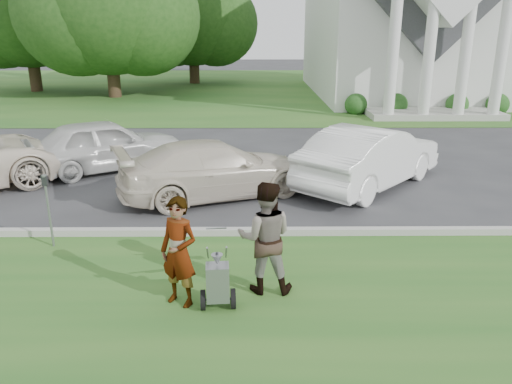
{
  "coord_description": "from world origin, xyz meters",
  "views": [
    {
      "loc": [
        0.38,
        -8.89,
        4.06
      ],
      "look_at": [
        0.45,
        0.0,
        1.12
      ],
      "focal_mm": 35.0,
      "sensor_mm": 36.0,
      "label": 1
    }
  ],
  "objects_px": {
    "tree_back": "(192,18)",
    "tree_far": "(25,0)",
    "person_right": "(265,238)",
    "striping_cart": "(218,283)",
    "car_c": "(215,169)",
    "person_left": "(179,253)",
    "tree_left": "(107,8)",
    "parking_meter_near": "(48,202)",
    "car_d": "(370,157)",
    "car_b": "(105,145)"
  },
  "relations": [
    {
      "from": "tree_back",
      "to": "tree_far",
      "type": "bearing_deg",
      "value": -153.44
    },
    {
      "from": "tree_far",
      "to": "person_right",
      "type": "xyz_separation_m",
      "value": [
        14.6,
        -26.69,
        -4.78
      ]
    },
    {
      "from": "striping_cart",
      "to": "car_c",
      "type": "height_order",
      "value": "car_c"
    },
    {
      "from": "tree_far",
      "to": "person_left",
      "type": "distance_m",
      "value": 30.56
    },
    {
      "from": "tree_back",
      "to": "person_right",
      "type": "relative_size",
      "value": 5.26
    },
    {
      "from": "tree_far",
      "to": "person_left",
      "type": "height_order",
      "value": "tree_far"
    },
    {
      "from": "tree_left",
      "to": "person_left",
      "type": "height_order",
      "value": "tree_left"
    },
    {
      "from": "person_left",
      "to": "car_c",
      "type": "height_order",
      "value": "person_left"
    },
    {
      "from": "car_c",
      "to": "tree_far",
      "type": "bearing_deg",
      "value": 9.27
    },
    {
      "from": "tree_far",
      "to": "parking_meter_near",
      "type": "distance_m",
      "value": 27.52
    },
    {
      "from": "tree_left",
      "to": "parking_meter_near",
      "type": "xyz_separation_m",
      "value": [
        4.53,
        -21.97,
        -4.19
      ]
    },
    {
      "from": "tree_left",
      "to": "tree_back",
      "type": "xyz_separation_m",
      "value": [
        4.0,
        8.0,
        -0.38
      ]
    },
    {
      "from": "person_left",
      "to": "person_right",
      "type": "bearing_deg",
      "value": 45.92
    },
    {
      "from": "parking_meter_near",
      "to": "tree_back",
      "type": "bearing_deg",
      "value": 91.0
    },
    {
      "from": "car_c",
      "to": "parking_meter_near",
      "type": "bearing_deg",
      "value": 113.92
    },
    {
      "from": "tree_far",
      "to": "tree_back",
      "type": "bearing_deg",
      "value": 26.56
    },
    {
      "from": "striping_cart",
      "to": "person_left",
      "type": "xyz_separation_m",
      "value": [
        -0.58,
        0.14,
        0.44
      ]
    },
    {
      "from": "car_c",
      "to": "car_d",
      "type": "distance_m",
      "value": 4.12
    },
    {
      "from": "tree_left",
      "to": "person_right",
      "type": "height_order",
      "value": "tree_left"
    },
    {
      "from": "tree_left",
      "to": "person_right",
      "type": "xyz_separation_m",
      "value": [
        8.6,
        -23.69,
        -4.2
      ]
    },
    {
      "from": "tree_far",
      "to": "person_right",
      "type": "bearing_deg",
      "value": -61.33
    },
    {
      "from": "tree_left",
      "to": "tree_far",
      "type": "xyz_separation_m",
      "value": [
        -6.0,
        3.0,
        0.58
      ]
    },
    {
      "from": "car_b",
      "to": "tree_far",
      "type": "bearing_deg",
      "value": -4.14
    },
    {
      "from": "person_right",
      "to": "parking_meter_near",
      "type": "bearing_deg",
      "value": -20.51
    },
    {
      "from": "tree_back",
      "to": "car_b",
      "type": "height_order",
      "value": "tree_back"
    },
    {
      "from": "car_b",
      "to": "tree_left",
      "type": "bearing_deg",
      "value": -17.62
    },
    {
      "from": "tree_far",
      "to": "parking_meter_near",
      "type": "relative_size",
      "value": 8.01
    },
    {
      "from": "person_right",
      "to": "parking_meter_near",
      "type": "xyz_separation_m",
      "value": [
        -4.07,
        1.72,
        0.0
      ]
    },
    {
      "from": "person_left",
      "to": "car_d",
      "type": "distance_m",
      "value": 7.33
    },
    {
      "from": "tree_far",
      "to": "car_b",
      "type": "bearing_deg",
      "value": -62.65
    },
    {
      "from": "person_right",
      "to": "tree_left",
      "type": "bearing_deg",
      "value": -67.64
    },
    {
      "from": "person_left",
      "to": "person_right",
      "type": "height_order",
      "value": "person_right"
    },
    {
      "from": "parking_meter_near",
      "to": "car_d",
      "type": "xyz_separation_m",
      "value": [
        6.99,
        3.87,
        -0.1
      ]
    },
    {
      "from": "car_b",
      "to": "car_c",
      "type": "bearing_deg",
      "value": -157.01
    },
    {
      "from": "striping_cart",
      "to": "person_left",
      "type": "bearing_deg",
      "value": 162.3
    },
    {
      "from": "person_left",
      "to": "car_d",
      "type": "bearing_deg",
      "value": 83.66
    },
    {
      "from": "tree_back",
      "to": "striping_cart",
      "type": "height_order",
      "value": "tree_back"
    },
    {
      "from": "striping_cart",
      "to": "parking_meter_near",
      "type": "relative_size",
      "value": 0.74
    },
    {
      "from": "tree_back",
      "to": "striping_cart",
      "type": "bearing_deg",
      "value": -83.15
    },
    {
      "from": "car_b",
      "to": "car_c",
      "type": "xyz_separation_m",
      "value": [
        3.41,
        -2.43,
        -0.07
      ]
    },
    {
      "from": "tree_back",
      "to": "person_right",
      "type": "distance_m",
      "value": 32.25
    },
    {
      "from": "striping_cart",
      "to": "person_right",
      "type": "xyz_separation_m",
      "value": [
        0.72,
        0.54,
        0.49
      ]
    },
    {
      "from": "striping_cart",
      "to": "parking_meter_near",
      "type": "bearing_deg",
      "value": 141.6
    },
    {
      "from": "parking_meter_near",
      "to": "person_left",
      "type": "bearing_deg",
      "value": -37.45
    },
    {
      "from": "parking_meter_near",
      "to": "car_d",
      "type": "bearing_deg",
      "value": 28.98
    },
    {
      "from": "tree_back",
      "to": "car_b",
      "type": "relative_size",
      "value": 2.12
    },
    {
      "from": "tree_far",
      "to": "tree_back",
      "type": "height_order",
      "value": "tree_far"
    },
    {
      "from": "tree_far",
      "to": "parking_meter_near",
      "type": "height_order",
      "value": "tree_far"
    },
    {
      "from": "person_left",
      "to": "parking_meter_near",
      "type": "height_order",
      "value": "person_left"
    },
    {
      "from": "car_c",
      "to": "person_left",
      "type": "bearing_deg",
      "value": 155.73
    }
  ]
}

